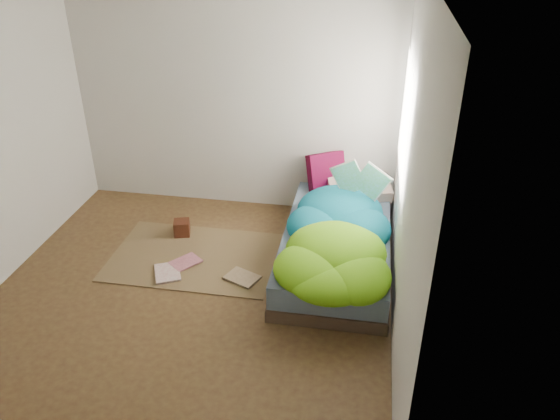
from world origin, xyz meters
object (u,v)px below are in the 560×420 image
object	(u,v)px
floor_book_a	(155,275)
floor_book_b	(180,258)
pillow_magenta	(326,172)
wooden_box	(182,228)
bed	(336,246)
open_book	(361,171)

from	to	relation	value
floor_book_a	floor_book_b	size ratio (longest dim) A/B	1.13
pillow_magenta	wooden_box	world-z (taller)	pillow_magenta
floor_book_b	bed	bearing A→B (deg)	47.62
open_book	wooden_box	world-z (taller)	open_book
pillow_magenta	floor_book_a	size ratio (longest dim) A/B	1.28
open_book	floor_book_b	world-z (taller)	open_book
bed	floor_book_a	bearing A→B (deg)	-161.48
wooden_box	floor_book_b	xyz separation A→B (m)	(0.12, -0.45, -0.07)
bed	floor_book_a	xyz separation A→B (m)	(-1.63, -0.55, -0.14)
open_book	floor_book_b	bearing A→B (deg)	-147.29
bed	wooden_box	bearing A→B (deg)	172.90
floor_book_a	pillow_magenta	bearing A→B (deg)	19.75
bed	wooden_box	xyz separation A→B (m)	(-1.62, 0.20, -0.08)
floor_book_a	floor_book_b	xyz separation A→B (m)	(0.13, 0.30, 0.00)
floor_book_a	floor_book_b	bearing A→B (deg)	41.22
pillow_magenta	floor_book_b	bearing A→B (deg)	-171.71
pillow_magenta	floor_book_b	size ratio (longest dim) A/B	1.44
floor_book_a	bed	bearing A→B (deg)	-6.43
open_book	floor_book_b	size ratio (longest dim) A/B	1.72
pillow_magenta	floor_book_b	xyz separation A→B (m)	(-1.30, -1.12, -0.51)
bed	pillow_magenta	xyz separation A→B (m)	(-0.20, 0.87, 0.37)
bed	pillow_magenta	distance (m)	0.97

